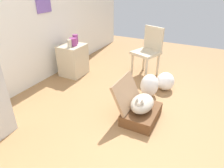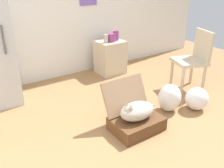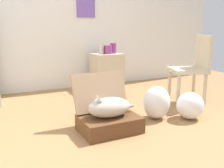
{
  "view_description": "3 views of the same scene",
  "coord_description": "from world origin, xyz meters",
  "px_view_note": "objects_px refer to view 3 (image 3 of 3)",
  "views": [
    {
      "loc": [
        -2.1,
        -0.47,
        1.68
      ],
      "look_at": [
        0.22,
        0.73,
        0.31
      ],
      "focal_mm": 32.26,
      "sensor_mm": 36.0,
      "label": 1
    },
    {
      "loc": [
        -1.56,
        -1.63,
        1.65
      ],
      "look_at": [
        0.06,
        0.74,
        0.36
      ],
      "focal_mm": 39.42,
      "sensor_mm": 36.0,
      "label": 2
    },
    {
      "loc": [
        -1.02,
        -1.96,
        0.99
      ],
      "look_at": [
        0.23,
        0.55,
        0.38
      ],
      "focal_mm": 41.39,
      "sensor_mm": 36.0,
      "label": 3
    }
  ],
  "objects_px": {
    "plastic_bag_clear": "(190,106)",
    "vase_short": "(113,48)",
    "side_table": "(107,71)",
    "vase_round": "(108,50)",
    "suitcase_base": "(109,124)",
    "plastic_bag_white": "(157,102)",
    "chair": "(193,67)",
    "cat": "(109,107)",
    "vase_tall": "(101,50)"
  },
  "relations": [
    {
      "from": "side_table",
      "to": "chair",
      "type": "height_order",
      "value": "chair"
    },
    {
      "from": "plastic_bag_white",
      "to": "vase_round",
      "type": "bearing_deg",
      "value": 85.17
    },
    {
      "from": "side_table",
      "to": "chair",
      "type": "distance_m",
      "value": 1.44
    },
    {
      "from": "cat",
      "to": "vase_short",
      "type": "bearing_deg",
      "value": 62.0
    },
    {
      "from": "side_table",
      "to": "plastic_bag_white",
      "type": "bearing_deg",
      "value": -94.7
    },
    {
      "from": "plastic_bag_white",
      "to": "plastic_bag_clear",
      "type": "bearing_deg",
      "value": -28.09
    },
    {
      "from": "plastic_bag_white",
      "to": "vase_short",
      "type": "bearing_deg",
      "value": 81.12
    },
    {
      "from": "plastic_bag_clear",
      "to": "vase_short",
      "type": "bearing_deg",
      "value": 92.77
    },
    {
      "from": "plastic_bag_clear",
      "to": "chair",
      "type": "distance_m",
      "value": 0.75
    },
    {
      "from": "plastic_bag_clear",
      "to": "chair",
      "type": "height_order",
      "value": "chair"
    },
    {
      "from": "suitcase_base",
      "to": "plastic_bag_white",
      "type": "xyz_separation_m",
      "value": [
        0.63,
        0.1,
        0.11
      ]
    },
    {
      "from": "side_table",
      "to": "vase_round",
      "type": "bearing_deg",
      "value": -90.0
    },
    {
      "from": "chair",
      "to": "plastic_bag_clear",
      "type": "bearing_deg",
      "value": -24.09
    },
    {
      "from": "plastic_bag_clear",
      "to": "side_table",
      "type": "xyz_separation_m",
      "value": [
        -0.2,
        1.74,
        0.14
      ]
    },
    {
      "from": "chair",
      "to": "cat",
      "type": "bearing_deg",
      "value": -54.27
    },
    {
      "from": "cat",
      "to": "vase_short",
      "type": "distance_m",
      "value": 1.93
    },
    {
      "from": "side_table",
      "to": "vase_short",
      "type": "height_order",
      "value": "vase_short"
    },
    {
      "from": "vase_tall",
      "to": "chair",
      "type": "height_order",
      "value": "chair"
    },
    {
      "from": "cat",
      "to": "chair",
      "type": "distance_m",
      "value": 1.51
    },
    {
      "from": "plastic_bag_clear",
      "to": "side_table",
      "type": "relative_size",
      "value": 0.53
    },
    {
      "from": "suitcase_base",
      "to": "cat",
      "type": "relative_size",
      "value": 1.12
    },
    {
      "from": "vase_tall",
      "to": "vase_short",
      "type": "xyz_separation_m",
      "value": [
        0.23,
        0.04,
        0.02
      ]
    },
    {
      "from": "vase_short",
      "to": "plastic_bag_white",
      "type": "bearing_deg",
      "value": -98.88
    },
    {
      "from": "plastic_bag_white",
      "to": "side_table",
      "type": "height_order",
      "value": "side_table"
    },
    {
      "from": "cat",
      "to": "vase_short",
      "type": "xyz_separation_m",
      "value": [
        0.88,
        1.66,
        0.42
      ]
    },
    {
      "from": "plastic_bag_white",
      "to": "vase_short",
      "type": "height_order",
      "value": "vase_short"
    },
    {
      "from": "cat",
      "to": "plastic_bag_white",
      "type": "distance_m",
      "value": 0.65
    },
    {
      "from": "cat",
      "to": "plastic_bag_white",
      "type": "bearing_deg",
      "value": 9.0
    },
    {
      "from": "plastic_bag_clear",
      "to": "vase_round",
      "type": "xyz_separation_m",
      "value": [
        -0.2,
        1.7,
        0.5
      ]
    },
    {
      "from": "suitcase_base",
      "to": "vase_tall",
      "type": "xyz_separation_m",
      "value": [
        0.65,
        1.62,
        0.58
      ]
    },
    {
      "from": "plastic_bag_clear",
      "to": "vase_short",
      "type": "height_order",
      "value": "vase_short"
    },
    {
      "from": "plastic_bag_white",
      "to": "vase_tall",
      "type": "bearing_deg",
      "value": 89.5
    },
    {
      "from": "vase_tall",
      "to": "vase_short",
      "type": "bearing_deg",
      "value": 9.9
    },
    {
      "from": "suitcase_base",
      "to": "plastic_bag_white",
      "type": "relative_size",
      "value": 1.54
    },
    {
      "from": "cat",
      "to": "plastic_bag_white",
      "type": "height_order",
      "value": "cat"
    },
    {
      "from": "plastic_bag_white",
      "to": "vase_round",
      "type": "relative_size",
      "value": 2.68
    },
    {
      "from": "vase_short",
      "to": "vase_round",
      "type": "height_order",
      "value": "vase_short"
    },
    {
      "from": "side_table",
      "to": "vase_round",
      "type": "xyz_separation_m",
      "value": [
        0.0,
        -0.04,
        0.36
      ]
    },
    {
      "from": "cat",
      "to": "chair",
      "type": "bearing_deg",
      "value": 15.69
    },
    {
      "from": "plastic_bag_white",
      "to": "chair",
      "type": "height_order",
      "value": "chair"
    },
    {
      "from": "side_table",
      "to": "vase_tall",
      "type": "height_order",
      "value": "vase_tall"
    },
    {
      "from": "side_table",
      "to": "plastic_bag_clear",
      "type": "bearing_deg",
      "value": -83.46
    },
    {
      "from": "plastic_bag_clear",
      "to": "chair",
      "type": "bearing_deg",
      "value": 45.87
    },
    {
      "from": "vase_round",
      "to": "side_table",
      "type": "bearing_deg",
      "value": 90.0
    },
    {
      "from": "suitcase_base",
      "to": "chair",
      "type": "distance_m",
      "value": 1.54
    },
    {
      "from": "side_table",
      "to": "vase_tall",
      "type": "bearing_deg",
      "value": -159.3
    },
    {
      "from": "plastic_bag_clear",
      "to": "vase_round",
      "type": "height_order",
      "value": "vase_round"
    },
    {
      "from": "suitcase_base",
      "to": "side_table",
      "type": "height_order",
      "value": "side_table"
    },
    {
      "from": "cat",
      "to": "vase_round",
      "type": "relative_size",
      "value": 3.67
    },
    {
      "from": "suitcase_base",
      "to": "vase_short",
      "type": "distance_m",
      "value": 1.97
    }
  ]
}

